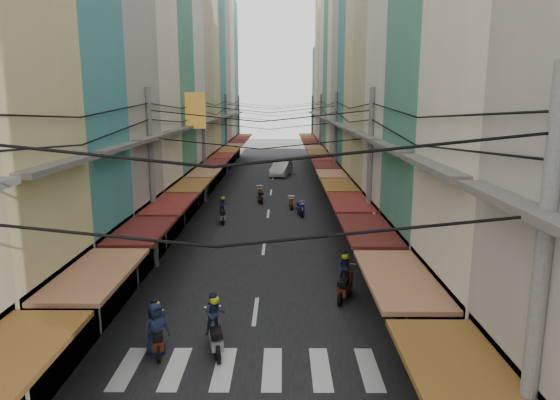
{
  "coord_description": "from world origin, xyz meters",
  "views": [
    {
      "loc": [
        1.0,
        -19.15,
        7.66
      ],
      "look_at": [
        0.85,
        5.8,
        2.62
      ],
      "focal_mm": 32.0,
      "sensor_mm": 36.0,
      "label": 1
    }
  ],
  "objects_px": {
    "white_car": "(281,176)",
    "bicycle": "(419,267)",
    "traffic_sign": "(374,230)",
    "market_umbrella": "(533,342)"
  },
  "relations": [
    {
      "from": "bicycle",
      "to": "traffic_sign",
      "type": "relative_size",
      "value": 0.47
    },
    {
      "from": "bicycle",
      "to": "traffic_sign",
      "type": "height_order",
      "value": "traffic_sign"
    },
    {
      "from": "white_car",
      "to": "traffic_sign",
      "type": "xyz_separation_m",
      "value": [
        3.94,
        -30.47,
        2.37
      ]
    },
    {
      "from": "white_car",
      "to": "market_umbrella",
      "type": "bearing_deg",
      "value": -69.33
    },
    {
      "from": "white_car",
      "to": "traffic_sign",
      "type": "bearing_deg",
      "value": -70.75
    },
    {
      "from": "white_car",
      "to": "traffic_sign",
      "type": "height_order",
      "value": "traffic_sign"
    },
    {
      "from": "white_car",
      "to": "bicycle",
      "type": "distance_m",
      "value": 29.06
    },
    {
      "from": "bicycle",
      "to": "market_umbrella",
      "type": "bearing_deg",
      "value": -161.61
    },
    {
      "from": "white_car",
      "to": "bicycle",
      "type": "relative_size",
      "value": 3.48
    },
    {
      "from": "market_umbrella",
      "to": "traffic_sign",
      "type": "height_order",
      "value": "traffic_sign"
    }
  ]
}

